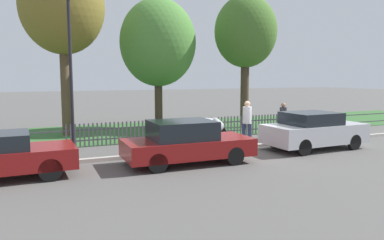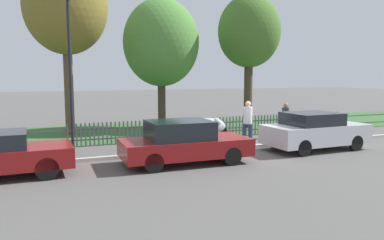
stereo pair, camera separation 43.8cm
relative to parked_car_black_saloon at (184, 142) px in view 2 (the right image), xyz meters
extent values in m
plane|color=#565451|center=(3.40, 1.34, -0.69)|extent=(120.00, 120.00, 0.00)
cube|color=#B2ADA3|center=(3.40, 1.44, -0.63)|extent=(36.14, 0.20, 0.12)
cube|color=#33602D|center=(3.40, 7.51, -0.69)|extent=(36.14, 6.71, 0.01)
cube|color=#4C4C51|center=(3.40, 4.18, -0.43)|extent=(36.14, 0.03, 0.05)
cube|color=#4C4C51|center=(3.40, 4.18, -0.01)|extent=(36.14, 0.03, 0.05)
cube|color=#4C4C51|center=(-3.30, 4.15, -0.22)|extent=(0.06, 0.03, 0.94)
cube|color=#4C4C51|center=(-3.13, 4.15, -0.22)|extent=(0.06, 0.03, 0.94)
cube|color=#4C4C51|center=(-2.96, 4.15, -0.22)|extent=(0.06, 0.03, 0.94)
cube|color=#4C4C51|center=(-2.79, 4.15, -0.22)|extent=(0.06, 0.03, 0.94)
cube|color=#4C4C51|center=(-2.62, 4.15, -0.22)|extent=(0.06, 0.03, 0.94)
cube|color=#4C4C51|center=(-2.45, 4.15, -0.22)|extent=(0.06, 0.03, 0.94)
cube|color=#4C4C51|center=(-2.28, 4.15, -0.22)|extent=(0.06, 0.03, 0.94)
cube|color=#4C4C51|center=(-2.11, 4.15, -0.22)|extent=(0.06, 0.03, 0.94)
cube|color=#4C4C51|center=(-1.94, 4.15, -0.22)|extent=(0.06, 0.03, 0.94)
cube|color=#4C4C51|center=(-1.77, 4.15, -0.22)|extent=(0.06, 0.03, 0.94)
cube|color=#4C4C51|center=(-1.60, 4.15, -0.22)|extent=(0.06, 0.03, 0.94)
cube|color=#4C4C51|center=(-1.43, 4.15, -0.22)|extent=(0.06, 0.03, 0.94)
cube|color=#4C4C51|center=(-1.26, 4.15, -0.22)|extent=(0.06, 0.03, 0.94)
cube|color=#4C4C51|center=(-1.09, 4.15, -0.22)|extent=(0.06, 0.03, 0.94)
cube|color=#4C4C51|center=(-0.92, 4.15, -0.22)|extent=(0.06, 0.03, 0.94)
cube|color=#4C4C51|center=(-0.75, 4.15, -0.22)|extent=(0.06, 0.03, 0.94)
cube|color=#4C4C51|center=(-0.58, 4.15, -0.22)|extent=(0.06, 0.03, 0.94)
cube|color=#4C4C51|center=(-0.41, 4.15, -0.22)|extent=(0.06, 0.03, 0.94)
cube|color=#4C4C51|center=(-0.24, 4.15, -0.22)|extent=(0.06, 0.03, 0.94)
cube|color=#4C4C51|center=(-0.07, 4.15, -0.22)|extent=(0.06, 0.03, 0.94)
cube|color=#4C4C51|center=(0.09, 4.15, -0.22)|extent=(0.06, 0.03, 0.94)
cube|color=#4C4C51|center=(0.26, 4.15, -0.22)|extent=(0.06, 0.03, 0.94)
cube|color=#4C4C51|center=(0.43, 4.15, -0.22)|extent=(0.06, 0.03, 0.94)
cube|color=#4C4C51|center=(0.60, 4.15, -0.22)|extent=(0.06, 0.03, 0.94)
cube|color=#4C4C51|center=(0.77, 4.15, -0.22)|extent=(0.06, 0.03, 0.94)
cube|color=#4C4C51|center=(0.94, 4.15, -0.22)|extent=(0.06, 0.03, 0.94)
cube|color=#4C4C51|center=(1.11, 4.15, -0.22)|extent=(0.06, 0.03, 0.94)
cube|color=#4C4C51|center=(1.28, 4.15, -0.22)|extent=(0.06, 0.03, 0.94)
cube|color=#4C4C51|center=(1.45, 4.15, -0.22)|extent=(0.06, 0.03, 0.94)
cube|color=#4C4C51|center=(1.62, 4.15, -0.22)|extent=(0.06, 0.03, 0.94)
cube|color=#4C4C51|center=(1.79, 4.15, -0.22)|extent=(0.06, 0.03, 0.94)
cube|color=#4C4C51|center=(1.96, 4.15, -0.22)|extent=(0.06, 0.03, 0.94)
cube|color=#4C4C51|center=(2.13, 4.15, -0.22)|extent=(0.06, 0.03, 0.94)
cube|color=#4C4C51|center=(2.30, 4.15, -0.22)|extent=(0.06, 0.03, 0.94)
cube|color=#4C4C51|center=(2.47, 4.15, -0.22)|extent=(0.06, 0.03, 0.94)
cube|color=#4C4C51|center=(2.64, 4.15, -0.22)|extent=(0.06, 0.03, 0.94)
cube|color=#4C4C51|center=(2.81, 4.15, -0.22)|extent=(0.06, 0.03, 0.94)
cube|color=#4C4C51|center=(2.98, 4.15, -0.22)|extent=(0.06, 0.03, 0.94)
cube|color=#4C4C51|center=(3.15, 4.15, -0.22)|extent=(0.06, 0.03, 0.94)
cube|color=#4C4C51|center=(3.32, 4.15, -0.22)|extent=(0.06, 0.03, 0.94)
cube|color=#4C4C51|center=(3.49, 4.15, -0.22)|extent=(0.06, 0.03, 0.94)
cube|color=#4C4C51|center=(3.66, 4.15, -0.22)|extent=(0.06, 0.03, 0.94)
cube|color=#4C4C51|center=(3.83, 4.15, -0.22)|extent=(0.06, 0.03, 0.94)
cube|color=#4C4C51|center=(4.00, 4.15, -0.22)|extent=(0.06, 0.03, 0.94)
cube|color=#4C4C51|center=(4.17, 4.15, -0.22)|extent=(0.06, 0.03, 0.94)
cube|color=#4C4C51|center=(4.34, 4.15, -0.22)|extent=(0.06, 0.03, 0.94)
cube|color=#4C4C51|center=(4.51, 4.15, -0.22)|extent=(0.06, 0.03, 0.94)
cube|color=#4C4C51|center=(4.68, 4.15, -0.22)|extent=(0.06, 0.03, 0.94)
cube|color=#4C4C51|center=(4.85, 4.15, -0.22)|extent=(0.06, 0.03, 0.94)
cube|color=#4C4C51|center=(5.02, 4.15, -0.22)|extent=(0.06, 0.03, 0.94)
cube|color=#4C4C51|center=(5.19, 4.15, -0.22)|extent=(0.06, 0.03, 0.94)
cube|color=#4C4C51|center=(5.36, 4.15, -0.22)|extent=(0.06, 0.03, 0.94)
cube|color=#4C4C51|center=(5.53, 4.15, -0.22)|extent=(0.06, 0.03, 0.94)
cube|color=#4C4C51|center=(5.69, 4.15, -0.22)|extent=(0.06, 0.03, 0.94)
cube|color=#4C4C51|center=(5.86, 4.15, -0.22)|extent=(0.06, 0.03, 0.94)
cube|color=#4C4C51|center=(6.03, 4.15, -0.22)|extent=(0.06, 0.03, 0.94)
cube|color=#4C4C51|center=(6.20, 4.15, -0.22)|extent=(0.06, 0.03, 0.94)
cube|color=#4C4C51|center=(6.37, 4.15, -0.22)|extent=(0.06, 0.03, 0.94)
cube|color=#4C4C51|center=(6.54, 4.15, -0.22)|extent=(0.06, 0.03, 0.94)
cube|color=#4C4C51|center=(6.71, 4.15, -0.22)|extent=(0.06, 0.03, 0.94)
cube|color=#4C4C51|center=(6.88, 4.15, -0.22)|extent=(0.06, 0.03, 0.94)
cube|color=#4C4C51|center=(7.05, 4.15, -0.22)|extent=(0.06, 0.03, 0.94)
cube|color=#4C4C51|center=(7.22, 4.15, -0.22)|extent=(0.06, 0.03, 0.94)
cube|color=#4C4C51|center=(7.39, 4.15, -0.22)|extent=(0.06, 0.03, 0.94)
cube|color=#4C4C51|center=(7.56, 4.15, -0.22)|extent=(0.06, 0.03, 0.94)
cube|color=#4C4C51|center=(7.73, 4.15, -0.22)|extent=(0.06, 0.03, 0.94)
cube|color=#4C4C51|center=(7.90, 4.15, -0.22)|extent=(0.06, 0.03, 0.94)
cube|color=#4C4C51|center=(8.07, 4.15, -0.22)|extent=(0.06, 0.03, 0.94)
cube|color=#4C4C51|center=(8.24, 4.15, -0.22)|extent=(0.06, 0.03, 0.94)
cube|color=#4C4C51|center=(8.41, 4.15, -0.22)|extent=(0.06, 0.03, 0.94)
cube|color=#4C4C51|center=(8.58, 4.15, -0.22)|extent=(0.06, 0.03, 0.94)
cube|color=#4C4C51|center=(8.75, 4.15, -0.22)|extent=(0.06, 0.03, 0.94)
cube|color=#4C4C51|center=(8.92, 4.15, -0.22)|extent=(0.06, 0.03, 0.94)
cube|color=#4C4C51|center=(9.09, 4.15, -0.22)|extent=(0.06, 0.03, 0.94)
cube|color=#4C4C51|center=(9.26, 4.15, -0.22)|extent=(0.06, 0.03, 0.94)
cube|color=#4C4C51|center=(9.43, 4.15, -0.22)|extent=(0.06, 0.03, 0.94)
cube|color=#4C4C51|center=(9.60, 4.15, -0.22)|extent=(0.06, 0.03, 0.94)
cube|color=#4C4C51|center=(9.77, 4.15, -0.22)|extent=(0.06, 0.03, 0.94)
cube|color=#4C4C51|center=(9.94, 4.15, -0.22)|extent=(0.06, 0.03, 0.94)
cube|color=#4C4C51|center=(10.11, 4.15, -0.22)|extent=(0.06, 0.03, 0.94)
cylinder|color=black|center=(-4.15, 1.11, -0.38)|extent=(0.63, 0.16, 0.63)
cylinder|color=black|center=(-4.11, -0.47, -0.38)|extent=(0.63, 0.16, 0.63)
cube|color=maroon|center=(0.06, 0.00, -0.17)|extent=(4.14, 1.86, 0.55)
cube|color=black|center=(-0.14, 0.00, 0.40)|extent=(2.00, 1.64, 0.59)
cylinder|color=black|center=(1.35, 0.80, -0.40)|extent=(0.59, 0.15, 0.59)
cylinder|color=black|center=(1.32, -0.85, -0.40)|extent=(0.59, 0.15, 0.59)
cylinder|color=black|center=(-1.20, 0.84, -0.40)|extent=(0.59, 0.15, 0.59)
cylinder|color=black|center=(-1.22, -0.80, -0.40)|extent=(0.59, 0.15, 0.59)
cube|color=#BCBCC1|center=(5.46, 0.27, -0.08)|extent=(4.03, 1.92, 0.71)
cube|color=black|center=(5.27, 0.27, 0.50)|extent=(1.96, 1.67, 0.46)
cylinder|color=black|center=(6.67, 1.14, -0.40)|extent=(0.60, 0.16, 0.59)
cylinder|color=black|center=(6.72, -0.51, -0.40)|extent=(0.60, 0.16, 0.59)
cylinder|color=black|center=(4.21, 1.06, -0.40)|extent=(0.60, 0.16, 0.59)
cylinder|color=black|center=(4.26, -0.59, -0.40)|extent=(0.60, 0.16, 0.59)
cylinder|color=black|center=(2.99, 3.38, -0.38)|extent=(0.63, 0.15, 0.63)
cylinder|color=black|center=(1.75, 3.48, -0.38)|extent=(0.63, 0.15, 0.63)
ellipsoid|color=#9EA0A8|center=(2.37, 3.43, -0.06)|extent=(1.68, 0.73, 0.77)
ellipsoid|color=#9EA0A8|center=(2.75, 3.40, 0.15)|extent=(0.44, 0.77, 0.35)
cylinder|color=brown|center=(-2.97, 7.59, 1.69)|extent=(0.42, 0.42, 4.77)
ellipsoid|color=olive|center=(-2.97, 7.59, 5.29)|extent=(3.82, 3.82, 4.40)
cylinder|color=#473828|center=(1.71, 7.89, 0.94)|extent=(0.41, 0.41, 3.28)
ellipsoid|color=#4C8438|center=(1.71, 7.89, 3.83)|extent=(3.94, 3.94, 4.53)
cylinder|color=#473828|center=(6.18, 6.57, 1.36)|extent=(0.45, 0.45, 4.10)
ellipsoid|color=#426B28|center=(6.18, 6.57, 4.46)|extent=(3.32, 3.32, 3.81)
cylinder|color=slate|center=(6.04, 2.90, -0.31)|extent=(0.14, 0.14, 0.77)
cylinder|color=slate|center=(6.09, 3.12, -0.31)|extent=(0.14, 0.14, 0.77)
cylinder|color=#333338|center=(6.06, 3.01, 0.38)|extent=(0.38, 0.38, 0.61)
sphere|color=#A37556|center=(6.06, 3.01, 0.79)|extent=(0.21, 0.21, 0.21)
cylinder|color=#2D3351|center=(3.50, 2.22, -0.26)|extent=(0.16, 0.16, 0.87)
cylinder|color=#2D3351|center=(3.67, 2.03, -0.26)|extent=(0.16, 0.16, 0.87)
cylinder|color=silver|center=(3.59, 2.12, 0.52)|extent=(0.51, 0.51, 0.69)
sphere|color=tan|center=(3.59, 2.12, 0.98)|extent=(0.23, 0.23, 0.23)
cylinder|color=black|center=(-3.24, 2.17, 1.95)|extent=(0.11, 0.11, 5.29)
camera|label=1|loc=(-4.54, -10.90, 2.11)|focal=35.00mm
camera|label=2|loc=(-4.13, -11.07, 2.11)|focal=35.00mm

